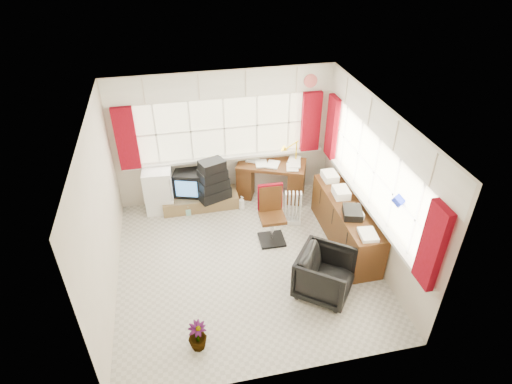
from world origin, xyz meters
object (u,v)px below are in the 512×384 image
desk (271,178)px  crt_tv (190,182)px  task_chair (271,211)px  tv_bench (200,201)px  office_chair (325,274)px  radiator (289,211)px  desk_lamp (297,146)px  credenza (346,222)px  mini_fridge (159,189)px

desk → crt_tv: bearing=178.3°
task_chair → tv_bench: 1.64m
office_chair → radiator: office_chair is taller
task_chair → desk_lamp: bearing=57.6°
desk → credenza: bearing=-61.1°
office_chair → credenza: 1.27m
radiator → credenza: (0.79, -0.67, 0.13)m
credenza → crt_tv: 2.95m
radiator → tv_bench: size_ratio=0.47×
mini_fridge → credenza: bearing=-28.0°
crt_tv → mini_fridge: bearing=-175.2°
desk_lamp → office_chair: desk_lamp is taller
desk → radiator: (0.10, -0.93, -0.14)m
desk_lamp → task_chair: desk_lamp is taller
tv_bench → crt_tv: 0.42m
crt_tv → desk: bearing=-1.7°
tv_bench → desk: bearing=3.3°
radiator → task_chair: bearing=-143.1°
tv_bench → radiator: bearing=-29.7°
tv_bench → mini_fridge: bearing=173.8°
tv_bench → mini_fridge: 0.79m
desk_lamp → mini_fridge: 2.67m
desk → task_chair: (-0.31, -1.23, 0.13)m
desk → task_chair: size_ratio=1.39×
desk → desk_lamp: desk_lamp is taller
desk_lamp → mini_fridge: bearing=179.9°
radiator → crt_tv: bearing=149.4°
desk_lamp → radiator: 1.26m
task_chair → mini_fridge: task_chair is taller
credenza → tv_bench: credenza is taller
credenza → radiator: bearing=139.6°
desk → radiator: desk is taller
desk → desk_lamp: size_ratio=3.18×
office_chair → desk_lamp: bearing=30.5°
desk_lamp → desk: bearing=179.4°
desk_lamp → office_chair: 2.74m
task_chair → credenza: (1.19, -0.37, -0.15)m
office_chair → tv_bench: (-1.55, 2.56, -0.23)m
tv_bench → mini_fridge: mini_fridge is taller
desk_lamp → mini_fridge: (-2.60, 0.00, -0.61)m
radiator → tv_bench: 1.72m
desk_lamp → crt_tv: desk_lamp is taller
office_chair → credenza: bearing=2.2°
task_chair → tv_bench: (-1.09, 1.15, -0.41)m
mini_fridge → desk_lamp: bearing=-0.1°
task_chair → crt_tv: task_chair is taller
desk_lamp → tv_bench: bearing=-177.7°
desk → task_chair: 1.28m
desk_lamp → office_chair: (-0.32, -2.63, -0.69)m
desk → office_chair: desk is taller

